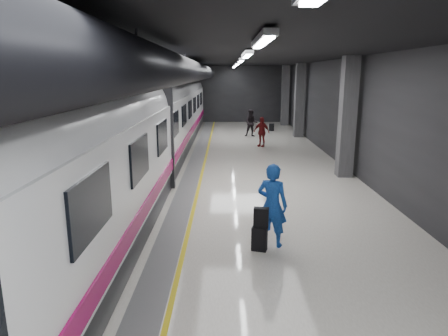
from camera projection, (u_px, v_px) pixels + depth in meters
ground at (226, 190)px, 13.52m from camera, size 40.00×40.00×0.00m
platform_hall at (218, 83)px, 13.64m from camera, size 10.02×40.02×4.51m
train at (127, 130)px, 13.06m from camera, size 3.05×38.00×4.05m
traveler_main at (272, 205)px, 8.99m from camera, size 0.83×0.71×1.92m
suitcase_main at (259, 239)px, 8.86m from camera, size 0.38×0.30×0.54m
shoulder_bag at (261, 217)px, 8.78m from camera, size 0.35×0.22×0.44m
traveler_far_a at (251, 123)px, 25.08m from camera, size 0.88×0.71×1.71m
traveler_far_b at (262, 132)px, 21.58m from camera, size 1.00×0.86×1.61m
suitcase_far at (271, 127)px, 27.69m from camera, size 0.36×0.24×0.51m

